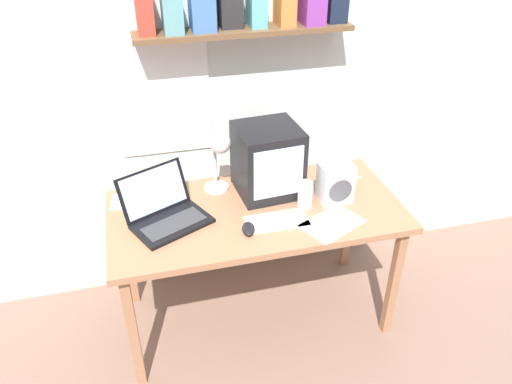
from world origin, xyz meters
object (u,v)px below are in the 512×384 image
object	(u,v)px
laptop	(164,209)
desk_lamp	(219,152)
open_notebook	(332,223)
crt_monitor	(268,160)
loose_paper_near_monitor	(139,200)
printed_handout	(338,176)
juice_glass	(305,195)
corner_desk	(256,220)
computer_mouse	(248,229)
space_heater	(335,183)
loose_paper_near_laptop	(277,221)

from	to	relation	value
laptop	desk_lamp	size ratio (longest dim) A/B	1.27
desk_lamp	open_notebook	distance (m)	0.66
crt_monitor	loose_paper_near_monitor	size ratio (longest dim) A/B	1.25
printed_handout	juice_glass	bearing A→B (deg)	-140.62
corner_desk	computer_mouse	size ratio (longest dim) A/B	12.91
crt_monitor	space_heater	size ratio (longest dim) A/B	1.75
space_heater	printed_handout	world-z (taller)	space_heater
computer_mouse	open_notebook	xyz separation A→B (m)	(0.40, -0.04, -0.01)
printed_handout	open_notebook	distance (m)	0.45
laptop	desk_lamp	distance (m)	0.40
juice_glass	space_heater	distance (m)	0.17
computer_mouse	loose_paper_near_laptop	xyz separation A→B (m)	(0.15, 0.04, -0.01)
open_notebook	laptop	bearing A→B (deg)	162.77
computer_mouse	loose_paper_near_laptop	distance (m)	0.16
printed_handout	loose_paper_near_monitor	xyz separation A→B (m)	(-1.08, 0.03, -0.00)
printed_handout	space_heater	bearing A→B (deg)	-117.24
corner_desk	laptop	world-z (taller)	laptop
computer_mouse	open_notebook	world-z (taller)	computer_mouse
crt_monitor	loose_paper_near_monitor	xyz separation A→B (m)	(-0.67, 0.07, -0.18)
laptop	printed_handout	world-z (taller)	laptop
juice_glass	space_heater	world-z (taller)	space_heater
juice_glass	printed_handout	xyz separation A→B (m)	(0.27, 0.23, -0.06)
space_heater	laptop	bearing A→B (deg)	173.07
space_heater	printed_handout	distance (m)	0.27
desk_lamp	computer_mouse	size ratio (longest dim) A/B	3.10
laptop	loose_paper_near_monitor	xyz separation A→B (m)	(-0.11, 0.20, -0.06)
printed_handout	loose_paper_near_monitor	bearing A→B (deg)	178.33
crt_monitor	loose_paper_near_monitor	bearing A→B (deg)	169.35
computer_mouse	open_notebook	size ratio (longest dim) A/B	0.33
computer_mouse	loose_paper_near_monitor	bearing A→B (deg)	140.45
computer_mouse	printed_handout	distance (m)	0.70
desk_lamp	loose_paper_near_monitor	xyz separation A→B (m)	(-0.42, 0.04, -0.24)
laptop	crt_monitor	bearing A→B (deg)	-12.31
loose_paper_near_monitor	laptop	bearing A→B (deg)	-60.18
printed_handout	loose_paper_near_monitor	size ratio (longest dim) A/B	0.80
loose_paper_near_laptop	open_notebook	distance (m)	0.26
loose_paper_near_monitor	desk_lamp	bearing A→B (deg)	-4.76
printed_handout	laptop	bearing A→B (deg)	-170.16
juice_glass	printed_handout	world-z (taller)	juice_glass
corner_desk	loose_paper_near_laptop	distance (m)	0.16
crt_monitor	juice_glass	xyz separation A→B (m)	(0.14, -0.18, -0.12)
space_heater	crt_monitor	bearing A→B (deg)	146.11
crt_monitor	desk_lamp	distance (m)	0.25
juice_glass	loose_paper_near_monitor	distance (m)	0.85
corner_desk	computer_mouse	bearing A→B (deg)	-115.11
corner_desk	space_heater	bearing A→B (deg)	-3.61
crt_monitor	laptop	distance (m)	0.58
desk_lamp	space_heater	xyz separation A→B (m)	(0.55, -0.22, -0.14)
loose_paper_near_laptop	loose_paper_near_monitor	xyz separation A→B (m)	(-0.64, 0.35, -0.00)
juice_glass	laptop	bearing A→B (deg)	175.32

